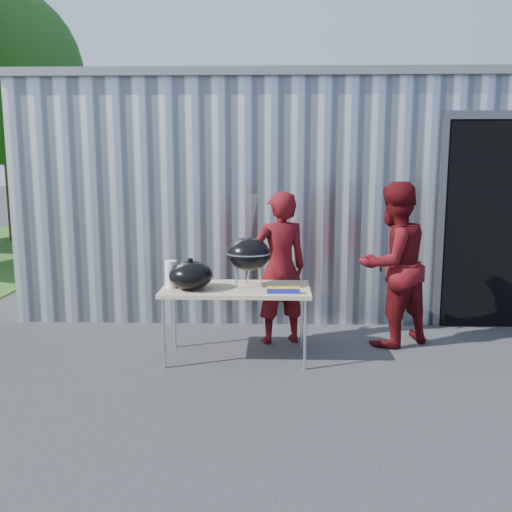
{
  "coord_description": "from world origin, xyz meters",
  "views": [
    {
      "loc": [
        0.05,
        -5.21,
        2.03
      ],
      "look_at": [
        -0.13,
        0.59,
        1.05
      ],
      "focal_mm": 40.0,
      "sensor_mm": 36.0,
      "label": 1
    }
  ],
  "objects_px": {
    "folding_table": "(236,291)",
    "person_cook": "(280,268)",
    "person_bystander": "(393,264)",
    "kettle_grill": "(248,247)"
  },
  "relations": [
    {
      "from": "folding_table",
      "to": "person_cook",
      "type": "distance_m",
      "value": 0.72
    },
    {
      "from": "person_bystander",
      "to": "kettle_grill",
      "type": "bearing_deg",
      "value": -13.92
    },
    {
      "from": "kettle_grill",
      "to": "person_cook",
      "type": "distance_m",
      "value": 0.69
    },
    {
      "from": "folding_table",
      "to": "person_bystander",
      "type": "height_order",
      "value": "person_bystander"
    },
    {
      "from": "kettle_grill",
      "to": "person_cook",
      "type": "relative_size",
      "value": 0.55
    },
    {
      "from": "folding_table",
      "to": "person_bystander",
      "type": "distance_m",
      "value": 1.78
    },
    {
      "from": "folding_table",
      "to": "kettle_grill",
      "type": "height_order",
      "value": "kettle_grill"
    },
    {
      "from": "person_bystander",
      "to": "folding_table",
      "type": "bearing_deg",
      "value": -14.34
    },
    {
      "from": "folding_table",
      "to": "person_cook",
      "type": "height_order",
      "value": "person_cook"
    },
    {
      "from": "person_bystander",
      "to": "person_cook",
      "type": "bearing_deg",
      "value": -32.5
    }
  ]
}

